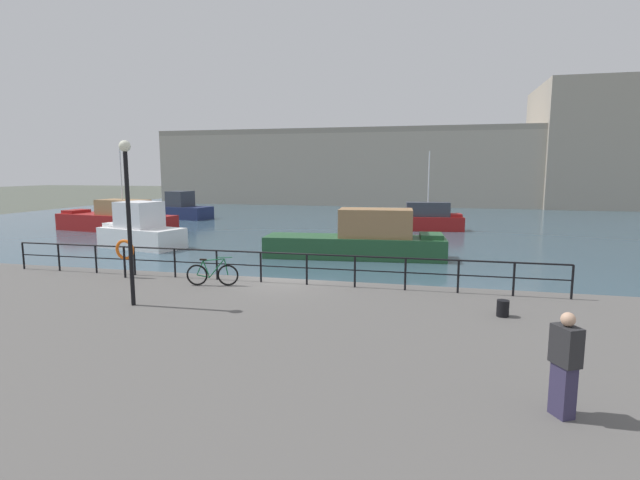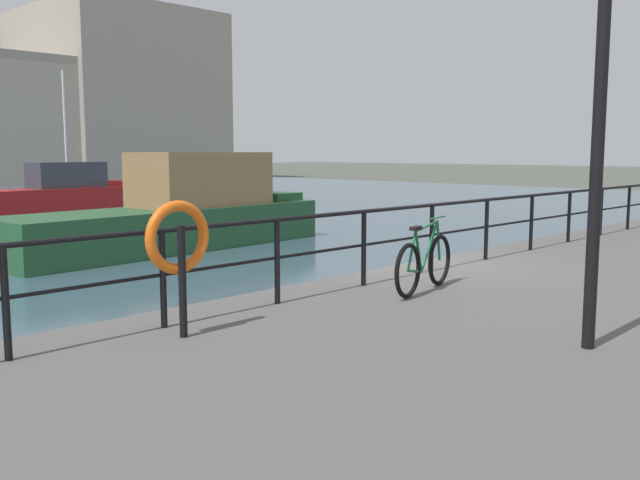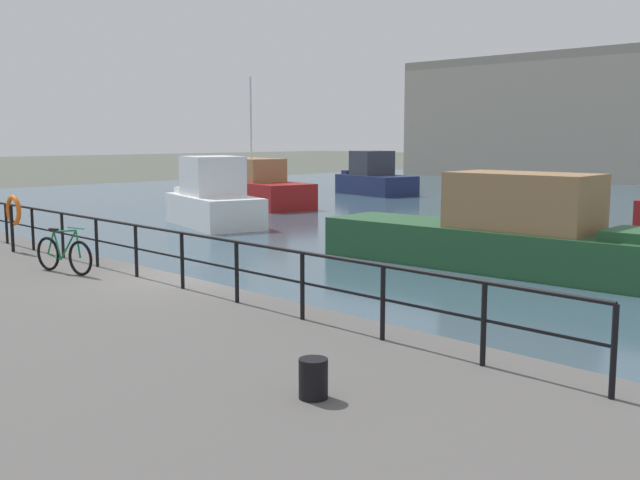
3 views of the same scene
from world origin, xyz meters
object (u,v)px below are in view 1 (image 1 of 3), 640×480
Objects in this scene: standing_person at (565,364)px; moored_small_launch at (141,230)px; quay_lamp_post at (128,202)px; moored_white_yacht at (183,209)px; moored_blue_motorboat at (117,219)px; parked_bicycle at (212,274)px; moored_red_daysailer at (362,240)px; life_ring_stand at (125,251)px; mooring_bollard at (503,308)px; moored_harbor_tender at (418,220)px; harbor_building at (452,164)px.

moored_small_launch is at bearing -71.45° from standing_person.
moored_small_launch is 1.19× the size of quay_lamp_post.
moored_blue_motorboat reaches higher than moored_white_yacht.
moored_red_daysailer is at bearing 60.03° from parked_bicycle.
moored_small_launch is 3.97× the size of life_ring_stand.
mooring_bollard is (5.58, -12.11, 0.01)m from moored_red_daysailer.
moored_white_yacht is 10.14m from moored_blue_motorboat.
standing_person is at bearing -90.62° from moored_harbor_tender.
quay_lamp_post reaches higher than moored_red_daysailer.
moored_small_launch is 26.31m from standing_person.
mooring_bollard is at bearing 152.31° from moored_blue_motorboat.
quay_lamp_post is at bearing -52.22° from life_ring_stand.
life_ring_stand reaches higher than parked_bicycle.
standing_person reaches higher than mooring_bollard.
moored_blue_motorboat is at bearing 121.15° from parked_bicycle.
moored_harbor_tender is at bearing 74.94° from quay_lamp_post.
moored_small_launch is at bearing 121.03° from moored_white_yacht.
moored_red_daysailer is 12.48m from life_ring_stand.
moored_small_launch reaches higher than standing_person.
moored_white_yacht is 34.53m from quay_lamp_post.
parked_bicycle is 3.71m from life_ring_stand.
moored_blue_motorboat reaches higher than quay_lamp_post.
moored_small_launch is at bearing 122.76° from quay_lamp_post.
moored_small_launch is 3.29× the size of standing_person.
quay_lamp_post is (-7.14, -26.55, 2.94)m from moored_harbor_tender.
standing_person is at bearing -76.16° from moored_red_daysailer.
moored_white_yacht is 23.00m from moored_harbor_tender.
standing_person is (5.78, -17.50, 0.65)m from moored_red_daysailer.
parked_bicycle is 1.25× the size of life_ring_stand.
moored_red_daysailer is 5.75× the size of standing_person.
parked_bicycle is at bearing 142.18° from moored_blue_motorboat.
moored_red_daysailer is 2.08× the size of quay_lamp_post.
standing_person is (25.90, -34.84, 0.66)m from moored_white_yacht.
moored_small_launch reaches higher than parked_bicycle.
life_ring_stand is (-9.62, -23.36, 0.92)m from moored_harbor_tender.
parked_bicycle is at bearing -7.00° from life_ring_stand.
parked_bicycle is at bearing -99.72° from harbor_building.
moored_small_launch is 3.18× the size of parked_bicycle.
mooring_bollard is (25.72, -19.31, 0.09)m from moored_blue_motorboat.
standing_person is at bearing 145.59° from moored_blue_motorboat.
moored_harbor_tender is 1.65× the size of quay_lamp_post.
moored_red_daysailer is 6.96× the size of life_ring_stand.
moored_white_yacht is at bearing 134.82° from moored_red_daysailer.
harbor_building is 56.42m from life_ring_stand.
moored_harbor_tender is 4.42× the size of parked_bicycle.
parked_bicycle is (-9.46, -55.19, -4.48)m from harbor_building.
quay_lamp_post is (-10.61, -57.94, -1.88)m from harbor_building.
moored_blue_motorboat reaches higher than moored_harbor_tender.
standing_person is (10.43, -4.09, -2.13)m from quay_lamp_post.
moored_red_daysailer is 22.10× the size of mooring_bollard.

